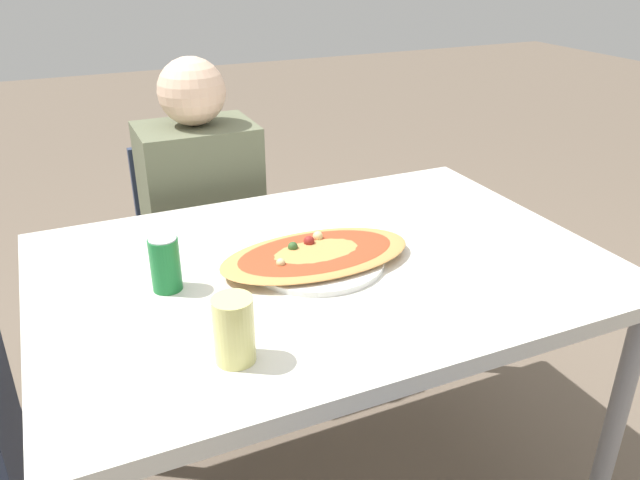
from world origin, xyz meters
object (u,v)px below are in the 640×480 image
object	(u,v)px
pizza_main	(316,256)
soda_can	(165,264)
person_seated	(203,206)
drink_glass	(234,330)
chair_far_seated	(200,249)
dining_table	(323,286)

from	to	relation	value
pizza_main	soda_can	size ratio (longest dim) A/B	3.80
person_seated	soda_can	xyz separation A→B (m)	(-0.24, -0.66, 0.15)
person_seated	drink_glass	bearing A→B (deg)	79.45
chair_far_seated	drink_glass	world-z (taller)	drink_glass
person_seated	pizza_main	distance (m)	0.70
drink_glass	person_seated	bearing A→B (deg)	79.45
chair_far_seated	soda_can	size ratio (longest dim) A/B	6.73
person_seated	soda_can	distance (m)	0.72
dining_table	pizza_main	xyz separation A→B (m)	(-0.02, -0.00, 0.09)
chair_far_seated	person_seated	size ratio (longest dim) A/B	0.72
pizza_main	drink_glass	xyz separation A→B (m)	(-0.29, -0.29, 0.05)
dining_table	person_seated	world-z (taller)	person_seated
chair_far_seated	drink_glass	bearing A→B (deg)	80.51
drink_glass	soda_can	bearing A→B (deg)	100.97
dining_table	pizza_main	size ratio (longest dim) A/B	2.85
person_seated	soda_can	world-z (taller)	person_seated
chair_far_seated	pizza_main	world-z (taller)	chair_far_seated
soda_can	dining_table	bearing A→B (deg)	-3.59
soda_can	drink_glass	world-z (taller)	drink_glass
drink_glass	pizza_main	bearing A→B (deg)	44.74
chair_far_seated	drink_glass	distance (m)	1.16
chair_far_seated	person_seated	bearing A→B (deg)	90.00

